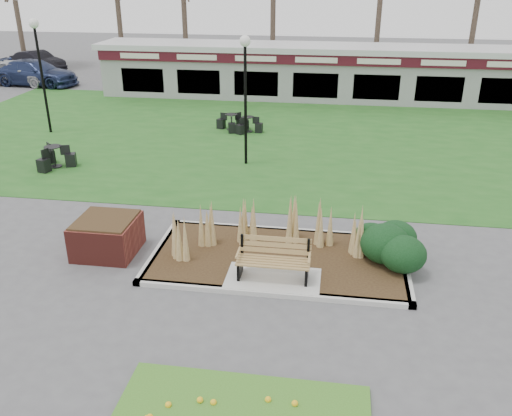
# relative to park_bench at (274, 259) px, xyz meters

# --- Properties ---
(ground) EXTENTS (100.00, 100.00, 0.00)m
(ground) POSITION_rel_park_bench_xyz_m (0.00, -0.25, -0.59)
(ground) COLOR #515154
(ground) RESTS_ON ground
(lawn) EXTENTS (34.00, 16.00, 0.02)m
(lawn) POSITION_rel_park_bench_xyz_m (0.00, 11.75, -0.58)
(lawn) COLOR #1F571B
(lawn) RESTS_ON ground
(planting_bed) EXTENTS (6.75, 3.40, 1.27)m
(planting_bed) POSITION_rel_park_bench_xyz_m (1.27, 1.10, -0.22)
(planting_bed) COLOR #301E13
(planting_bed) RESTS_ON ground
(park_bench) EXTENTS (1.70, 0.66, 0.93)m
(park_bench) POSITION_rel_park_bench_xyz_m (0.00, 0.00, 0.00)
(park_bench) COLOR #A5894A
(park_bench) RESTS_ON ground
(brick_planter) EXTENTS (1.50, 1.50, 0.95)m
(brick_planter) POSITION_rel_park_bench_xyz_m (-4.40, 0.75, -0.11)
(brick_planter) COLOR maroon
(brick_planter) RESTS_ON ground
(food_pavilion) EXTENTS (24.60, 3.40, 2.90)m
(food_pavilion) POSITION_rel_park_bench_xyz_m (0.00, 19.71, 0.89)
(food_pavilion) COLOR #9B9B9E
(food_pavilion) RESTS_ON ground
(lamp_post_mid_right) EXTENTS (0.39, 0.39, 4.65)m
(lamp_post_mid_right) POSITION_rel_park_bench_xyz_m (-2.03, 8.09, 2.80)
(lamp_post_mid_right) COLOR black
(lamp_post_mid_right) RESTS_ON ground
(lamp_post_far_left) EXTENTS (0.40, 0.40, 4.85)m
(lamp_post_far_left) POSITION_rel_park_bench_xyz_m (-11.39, 10.96, 2.94)
(lamp_post_far_left) COLOR black
(lamp_post_far_left) RESTS_ON ground
(bistro_set_a) EXTENTS (1.45, 1.42, 0.79)m
(bistro_set_a) POSITION_rel_park_bench_xyz_m (-8.93, 6.66, -0.31)
(bistro_set_a) COLOR black
(bistro_set_a) RESTS_ON ground
(bistro_set_b) EXTENTS (1.31, 1.30, 0.72)m
(bistro_set_b) POSITION_rel_park_bench_xyz_m (-3.46, 12.56, -0.33)
(bistro_set_b) COLOR black
(bistro_set_b) RESTS_ON ground
(bistro_set_c) EXTENTS (1.15, 1.29, 0.68)m
(bistro_set_c) POSITION_rel_park_bench_xyz_m (-2.66, 12.34, -0.34)
(bistro_set_c) COLOR black
(bistro_set_c) RESTS_ON ground
(car_silver) EXTENTS (4.79, 2.40, 1.57)m
(car_silver) POSITION_rel_park_bench_xyz_m (-18.41, 20.75, 0.19)
(car_silver) COLOR silver
(car_silver) RESTS_ON ground
(car_black) EXTENTS (4.52, 3.00, 1.41)m
(car_black) POSITION_rel_park_bench_xyz_m (-19.91, 25.49, 0.12)
(car_black) COLOR black
(car_black) RESTS_ON ground
(car_blue) EXTENTS (5.54, 2.75, 1.55)m
(car_blue) POSITION_rel_park_bench_xyz_m (-17.45, 20.75, 0.18)
(car_blue) COLOR navy
(car_blue) RESTS_ON ground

